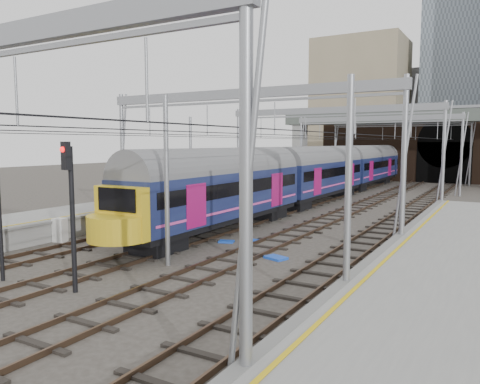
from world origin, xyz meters
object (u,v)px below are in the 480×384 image
Objects in this scene: train_main at (348,169)px; signal_near_centre at (70,199)px; relay_cabinet at (60,230)px; train_second at (323,167)px.

train_main is 36.10m from signal_near_centre.
relay_cabinet is (-7.28, 5.37, -2.60)m from signal_near_centre.
signal_near_centre reaches higher than relay_cabinet.
signal_near_centre reaches higher than train_second.
train_main is at bearing 106.38° from signal_near_centre.
signal_near_centre is (1.48, -36.06, 0.73)m from train_main.
signal_near_centre is (5.48, -39.56, 0.78)m from train_second.
train_main is 5.31m from train_second.
train_main is 52.83× the size of relay_cabinet.
relay_cabinet is at bearing 157.61° from signal_near_centre.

